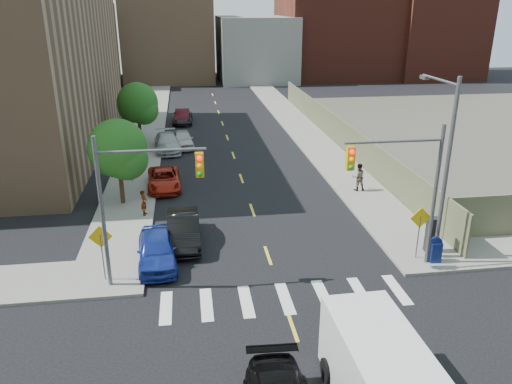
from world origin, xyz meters
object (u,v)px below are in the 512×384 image
object	(u,v)px
parked_car_silver	(167,143)
parked_car_maroon	(182,116)
mailbox	(435,250)
payphone	(432,235)
pedestrian_east	(358,177)
parked_car_grey	(182,118)
parked_car_red	(164,179)
parked_car_black	(184,229)
cargo_van	(382,379)
parked_car_blue	(157,249)
parked_car_white	(183,139)
pedestrian_west	(144,203)

from	to	relation	value
parked_car_silver	parked_car_maroon	xyz separation A→B (m)	(1.30, 10.79, -0.05)
mailbox	payphone	distance (m)	1.11
parked_car_maroon	pedestrian_east	xyz separation A→B (m)	(11.67, -22.80, 0.39)
parked_car_grey	parked_car_red	bearing A→B (deg)	-91.75
parked_car_black	cargo_van	bearing A→B (deg)	-66.46
parked_car_blue	pedestrian_east	distance (m)	15.33
parked_car_silver	parked_car_white	size ratio (longest dim) A/B	1.19
parked_car_black	parked_car_red	distance (m)	8.80
parked_car_black	mailbox	distance (m)	12.76
mailbox	payphone	size ratio (longest dim) A/B	0.71
parked_car_white	parked_car_silver	bearing A→B (deg)	-146.74
parked_car_black	payphone	distance (m)	12.76
parked_car_red	pedestrian_east	distance (m)	13.23
parked_car_maroon	parked_car_red	bearing A→B (deg)	-90.68
parked_car_red	parked_car_grey	size ratio (longest dim) A/B	1.07
payphone	pedestrian_west	xyz separation A→B (m)	(-14.70, 6.84, -0.16)
parked_car_silver	pedestrian_east	distance (m)	17.68
parked_car_silver	pedestrian_west	xyz separation A→B (m)	(-1.00, -14.26, 0.17)
parked_car_black	parked_car_silver	distance (m)	18.14
parked_car_grey	parked_car_black	bearing A→B (deg)	-88.00
parked_car_black	parked_car_maroon	xyz separation A→B (m)	(0.00, 28.89, -0.09)
parked_car_maroon	parked_car_grey	xyz separation A→B (m)	(0.00, -0.32, -0.08)
parked_car_grey	pedestrian_west	distance (m)	24.83
parked_car_red	pedestrian_west	world-z (taller)	pedestrian_west
parked_car_maroon	parked_car_grey	size ratio (longest dim) A/B	0.96
parked_car_red	parked_car_grey	bearing A→B (deg)	83.33
parked_car_blue	cargo_van	xyz separation A→B (m)	(7.18, -10.81, 0.65)
parked_car_maroon	parked_car_silver	bearing A→B (deg)	-93.87
parked_car_silver	pedestrian_east	size ratio (longest dim) A/B	2.75
parked_car_blue	parked_car_grey	bearing A→B (deg)	83.66
parked_car_silver	pedestrian_west	world-z (taller)	pedestrian_west
parked_car_silver	parked_car_grey	size ratio (longest dim) A/B	1.16
parked_car_red	parked_car_maroon	distance (m)	20.22
mailbox	pedestrian_west	size ratio (longest dim) A/B	0.86
parked_car_silver	payphone	distance (m)	25.16
parked_car_blue	parked_car_white	bearing A→B (deg)	82.59
parked_car_black	pedestrian_east	size ratio (longest dim) A/B	2.56
parked_car_maroon	parked_car_white	bearing A→B (deg)	-87.00
parked_car_silver	mailbox	size ratio (longest dim) A/B	3.90
parked_car_black	mailbox	world-z (taller)	parked_car_black
mailbox	pedestrian_east	size ratio (longest dim) A/B	0.70
parked_car_blue	parked_car_grey	distance (m)	30.68
pedestrian_west	parked_car_black	bearing A→B (deg)	-146.64
parked_car_red	parked_car_silver	size ratio (longest dim) A/B	0.93
parked_car_grey	parked_car_maroon	bearing A→B (deg)	92.00
payphone	pedestrian_west	distance (m)	16.21
cargo_van	payphone	distance (m)	11.87
parked_car_blue	pedestrian_west	xyz separation A→B (m)	(-1.00, 5.93, 0.14)
parked_car_black	pedestrian_east	bearing A→B (deg)	26.59
parked_car_white	cargo_van	bearing A→B (deg)	-84.96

